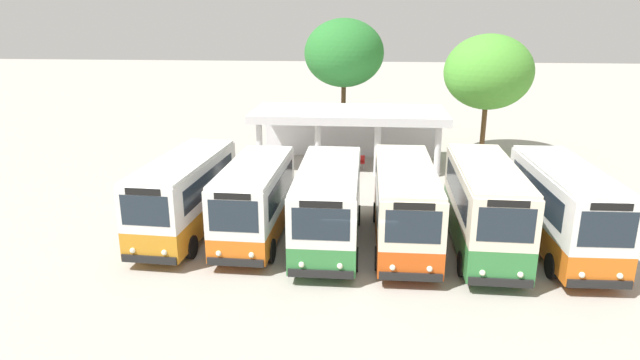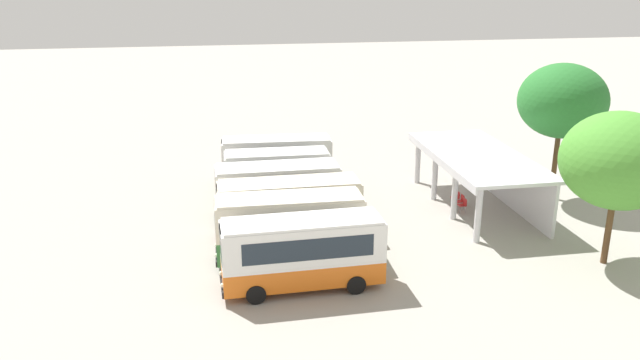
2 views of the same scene
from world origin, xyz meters
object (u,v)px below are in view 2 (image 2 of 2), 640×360
(city_bus_middle_cream, at_px, (278,189))
(city_bus_fourth_amber, at_px, (289,206))
(waiting_chair_second_from_end, at_px, (461,200))
(waiting_chair_middle_seat, at_px, (463,204))
(city_bus_far_end_green, at_px, (302,251))
(waiting_chair_end_by_column, at_px, (456,197))
(city_bus_fifth_blue, at_px, (290,226))
(city_bus_nearest_orange, at_px, (277,159))
(city_bus_second_in_row, at_px, (277,173))

(city_bus_middle_cream, relative_size, city_bus_fourth_amber, 0.94)
(city_bus_fourth_amber, bearing_deg, waiting_chair_second_from_end, 102.93)
(waiting_chair_second_from_end, distance_m, waiting_chair_middle_seat, 0.66)
(city_bus_far_end_green, relative_size, waiting_chair_end_by_column, 8.74)
(city_bus_middle_cream, bearing_deg, waiting_chair_end_by_column, 90.86)
(waiting_chair_second_from_end, bearing_deg, city_bus_fifth_blue, -64.05)
(city_bus_nearest_orange, bearing_deg, city_bus_second_in_row, -6.02)
(waiting_chair_middle_seat, bearing_deg, city_bus_fourth_amber, -80.24)
(city_bus_fourth_amber, relative_size, city_bus_fifth_blue, 1.05)
(city_bus_fourth_amber, xyz_separation_m, waiting_chair_middle_seat, (-1.87, 10.86, -1.27))
(city_bus_fifth_blue, height_order, waiting_chair_middle_seat, city_bus_fifth_blue)
(city_bus_fifth_blue, height_order, waiting_chair_end_by_column, city_bus_fifth_blue)
(waiting_chair_end_by_column, bearing_deg, city_bus_nearest_orange, -118.75)
(city_bus_nearest_orange, bearing_deg, waiting_chair_end_by_column, 61.25)
(city_bus_second_in_row, bearing_deg, city_bus_middle_cream, -5.56)
(city_bus_fifth_blue, distance_m, waiting_chair_second_from_end, 12.68)
(city_bus_nearest_orange, relative_size, city_bus_fourth_amber, 0.96)
(city_bus_middle_cream, bearing_deg, city_bus_nearest_orange, 174.21)
(city_bus_fourth_amber, bearing_deg, city_bus_second_in_row, -179.97)
(city_bus_nearest_orange, bearing_deg, city_bus_middle_cream, -5.79)
(city_bus_far_end_green, bearing_deg, waiting_chair_second_from_end, 127.39)
(city_bus_nearest_orange, xyz_separation_m, waiting_chair_middle_seat, (7.12, 10.55, -1.29))
(city_bus_nearest_orange, bearing_deg, city_bus_fifth_blue, -3.21)
(city_bus_nearest_orange, distance_m, city_bus_middle_cream, 6.03)
(city_bus_second_in_row, height_order, waiting_chair_middle_seat, city_bus_second_in_row)
(city_bus_nearest_orange, xyz_separation_m, waiting_chair_end_by_column, (5.83, 10.62, -1.29))
(city_bus_far_end_green, distance_m, waiting_chair_second_from_end, 14.08)
(city_bus_fifth_blue, relative_size, waiting_chair_end_by_column, 8.67)
(city_bus_fifth_blue, bearing_deg, city_bus_far_end_green, 3.61)
(city_bus_middle_cream, bearing_deg, city_bus_far_end_green, 0.79)
(city_bus_second_in_row, bearing_deg, city_bus_fourth_amber, 0.03)
(city_bus_second_in_row, relative_size, city_bus_middle_cream, 0.91)
(waiting_chair_second_from_end, bearing_deg, city_bus_middle_cream, -92.44)
(waiting_chair_end_by_column, bearing_deg, waiting_chair_second_from_end, 2.94)
(city_bus_fifth_blue, distance_m, waiting_chair_end_by_column, 12.94)
(city_bus_fourth_amber, xyz_separation_m, waiting_chair_end_by_column, (-3.17, 10.94, -1.27))
(city_bus_second_in_row, distance_m, waiting_chair_middle_seat, 11.69)
(city_bus_nearest_orange, xyz_separation_m, city_bus_second_in_row, (3.00, -0.32, -0.05))
(waiting_chair_middle_seat, bearing_deg, city_bus_second_in_row, -110.80)
(city_bus_second_in_row, bearing_deg, city_bus_fifth_blue, -2.27)
(city_bus_middle_cream, distance_m, city_bus_far_end_green, 8.99)
(waiting_chair_end_by_column, bearing_deg, city_bus_second_in_row, -104.50)
(city_bus_middle_cream, height_order, waiting_chair_end_by_column, city_bus_middle_cream)
(city_bus_middle_cream, relative_size, waiting_chair_middle_seat, 8.55)
(city_bus_fourth_amber, relative_size, waiting_chair_end_by_column, 9.13)
(city_bus_fifth_blue, xyz_separation_m, city_bus_far_end_green, (3.00, 0.19, -0.03))
(city_bus_far_end_green, distance_m, waiting_chair_end_by_column, 14.46)
(city_bus_second_in_row, bearing_deg, city_bus_far_end_green, -0.80)
(city_bus_middle_cream, xyz_separation_m, city_bus_fifth_blue, (5.99, -0.06, 0.12))
(city_bus_nearest_orange, xyz_separation_m, waiting_chair_second_from_end, (6.48, 10.66, -1.29))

